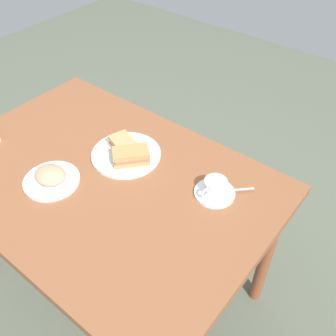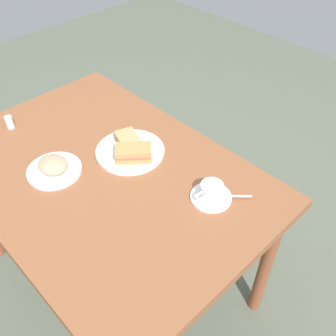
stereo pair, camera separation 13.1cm
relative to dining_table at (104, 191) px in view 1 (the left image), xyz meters
name	(u,v)px [view 1 (the left image)]	position (x,y,z in m)	size (l,w,h in m)	color
ground_plane	(119,282)	(0.00, 0.00, -0.66)	(6.00, 6.00, 0.00)	#5E6554
dining_table	(104,191)	(0.00, 0.00, 0.00)	(1.26, 0.86, 0.74)	brown
sandwich_plate	(126,155)	(-0.01, 0.14, 0.09)	(0.27, 0.27, 0.01)	white
sandwich_front	(125,147)	(-0.01, 0.14, 0.12)	(0.15, 0.12, 0.05)	tan
sandwich_back	(131,156)	(0.04, 0.12, 0.12)	(0.15, 0.15, 0.05)	tan
coffee_saucer	(215,193)	(0.38, 0.18, 0.08)	(0.14, 0.14, 0.01)	white
coffee_cup	(215,186)	(0.38, 0.18, 0.12)	(0.08, 0.10, 0.05)	white
spoon	(236,190)	(0.43, 0.24, 0.09)	(0.08, 0.08, 0.01)	silver
side_plate	(52,181)	(-0.12, -0.14, 0.09)	(0.20, 0.20, 0.01)	white
side_food_pile	(50,175)	(-0.12, -0.14, 0.11)	(0.12, 0.10, 0.04)	tan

